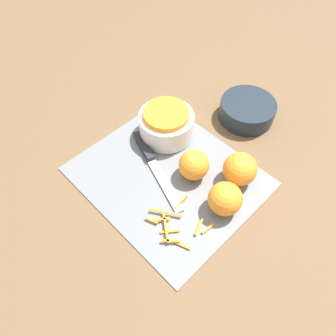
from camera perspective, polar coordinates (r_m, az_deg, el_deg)
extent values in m
plane|color=brown|center=(0.82, 0.00, -1.49)|extent=(4.00, 4.00, 0.00)
cube|color=slate|center=(0.82, 0.00, -1.37)|extent=(0.43, 0.37, 0.01)
cylinder|color=silver|center=(0.88, -0.29, 7.51)|extent=(0.15, 0.15, 0.07)
cylinder|color=orange|center=(0.85, -0.30, 9.30)|extent=(0.12, 0.12, 0.02)
cylinder|color=#1E2833|center=(0.96, 13.60, 9.73)|extent=(0.15, 0.15, 0.05)
cube|color=#232328|center=(0.86, -4.24, 3.81)|extent=(0.10, 0.05, 0.02)
cube|color=silver|center=(0.80, -0.50, -2.98)|extent=(0.16, 0.07, 0.00)
sphere|color=orange|center=(0.79, 12.41, -0.19)|extent=(0.08, 0.08, 0.08)
sphere|color=orange|center=(0.79, 4.52, 0.50)|extent=(0.07, 0.07, 0.07)
sphere|color=orange|center=(0.74, 9.91, -5.31)|extent=(0.08, 0.08, 0.08)
cube|color=orange|center=(0.72, 2.46, -13.28)|extent=(0.04, 0.02, 0.00)
cube|color=orange|center=(0.74, 5.42, -10.15)|extent=(0.02, 0.04, 0.00)
cube|color=orange|center=(0.75, -0.38, -7.72)|extent=(0.07, 0.04, 0.00)
cube|color=orange|center=(0.72, 0.52, -12.54)|extent=(0.03, 0.03, 0.00)
cube|color=orange|center=(0.74, 0.31, -10.99)|extent=(0.03, 0.04, 0.00)
cube|color=orange|center=(0.74, 6.94, -10.44)|extent=(0.01, 0.04, 0.00)
cube|color=orange|center=(0.73, -0.39, -10.27)|extent=(0.06, 0.05, 0.00)
cube|color=orange|center=(0.74, -1.04, -8.89)|extent=(0.02, 0.03, 0.00)
cube|color=orange|center=(0.77, 2.36, -5.77)|extent=(0.01, 0.05, 0.00)
cube|color=orange|center=(0.75, -2.88, -9.09)|extent=(0.03, 0.02, 0.00)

